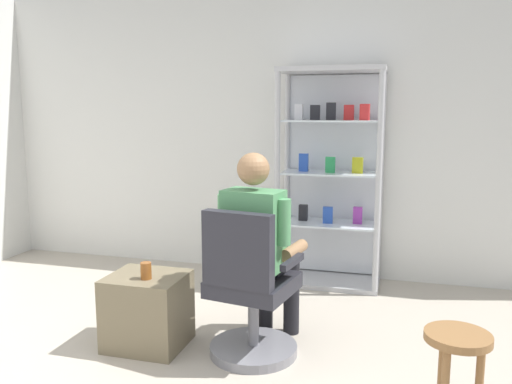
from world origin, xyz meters
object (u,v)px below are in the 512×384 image
Objects in this scene: office_chair at (250,297)px; seated_shopkeeper at (261,242)px; wooden_stool at (457,353)px; storage_crate at (148,311)px; tea_glass at (146,271)px; display_cabinet_main at (331,176)px.

seated_shopkeeper reaches higher than office_chair.
wooden_stool is (1.17, -0.40, -0.02)m from office_chair.
storage_crate is at bearing -178.57° from office_chair.
office_chair is at bearing 1.43° from storage_crate.
storage_crate is at bearing -166.13° from seated_shopkeeper.
wooden_stool is at bearing -18.91° from office_chair.
wooden_stool is at bearing -26.19° from seated_shopkeeper.
storage_crate is 0.30m from tea_glass.
storage_crate is 1.03× the size of wooden_stool.
office_chair is 0.68m from tea_glass.
tea_glass is at bearing -62.82° from storage_crate.
seated_shopkeeper reaches higher than tea_glass.
seated_shopkeeper is at bearing 80.24° from office_chair.
display_cabinet_main reaches higher than tea_glass.
wooden_stool is at bearing -9.92° from tea_glass.
seated_shopkeeper is (-0.25, -1.45, -0.25)m from display_cabinet_main.
office_chair is 0.36m from seated_shopkeeper.
storage_crate is at bearing -120.75° from display_cabinet_main.
office_chair reaches higher than tea_glass.
storage_crate is (-0.69, -0.02, -0.15)m from office_chair.
display_cabinet_main reaches higher than wooden_stool.
wooden_stool is at bearing -66.02° from display_cabinet_main.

